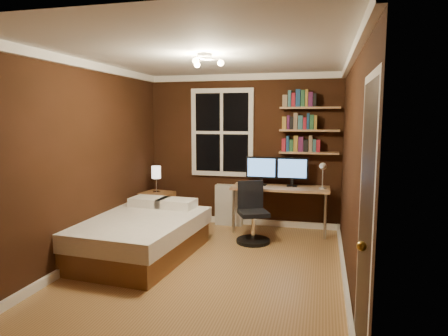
% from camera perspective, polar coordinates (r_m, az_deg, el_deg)
% --- Properties ---
extents(floor, '(4.20, 4.20, 0.00)m').
position_cam_1_polar(floor, '(4.94, -2.27, -14.16)').
color(floor, brown).
rests_on(floor, ground).
extents(wall_back, '(3.20, 0.04, 2.50)m').
position_cam_1_polar(wall_back, '(6.67, 2.72, 2.49)').
color(wall_back, black).
rests_on(wall_back, ground).
extents(wall_left, '(0.04, 4.20, 2.50)m').
position_cam_1_polar(wall_left, '(5.31, -19.17, 0.86)').
color(wall_left, black).
rests_on(wall_left, ground).
extents(wall_right, '(0.04, 4.20, 2.50)m').
position_cam_1_polar(wall_right, '(4.46, 17.78, -0.24)').
color(wall_right, black).
rests_on(wall_right, ground).
extents(ceiling, '(3.20, 4.20, 0.02)m').
position_cam_1_polar(ceiling, '(4.65, -2.44, 15.84)').
color(ceiling, white).
rests_on(ceiling, wall_back).
extents(window, '(1.06, 0.06, 1.46)m').
position_cam_1_polar(window, '(6.69, -0.27, 5.09)').
color(window, white).
rests_on(window, wall_back).
extents(door, '(0.03, 0.82, 2.05)m').
position_cam_1_polar(door, '(2.99, 19.35, -8.33)').
color(door, black).
rests_on(door, ground).
extents(door_knob, '(0.06, 0.06, 0.06)m').
position_cam_1_polar(door_knob, '(2.70, 19.06, -10.52)').
color(door_knob, gold).
rests_on(door_knob, door).
extents(ceiling_fixture, '(0.44, 0.44, 0.18)m').
position_cam_1_polar(ceiling_fixture, '(4.54, -2.80, 14.77)').
color(ceiling_fixture, beige).
rests_on(ceiling_fixture, ceiling).
extents(bookshelf_lower, '(0.92, 0.22, 0.03)m').
position_cam_1_polar(bookshelf_lower, '(6.42, 12.01, 2.15)').
color(bookshelf_lower, '#AD7C54').
rests_on(bookshelf_lower, wall_back).
extents(books_row_lower, '(0.54, 0.16, 0.23)m').
position_cam_1_polar(books_row_lower, '(6.41, 12.04, 3.31)').
color(books_row_lower, maroon).
rests_on(books_row_lower, bookshelf_lower).
extents(bookshelf_middle, '(0.92, 0.22, 0.03)m').
position_cam_1_polar(bookshelf_middle, '(6.40, 12.09, 5.27)').
color(bookshelf_middle, '#AD7C54').
rests_on(bookshelf_middle, wall_back).
extents(books_row_middle, '(0.54, 0.16, 0.23)m').
position_cam_1_polar(books_row_middle, '(6.40, 12.13, 6.44)').
color(books_row_middle, navy).
rests_on(books_row_middle, bookshelf_middle).
extents(bookshelf_upper, '(0.92, 0.22, 0.03)m').
position_cam_1_polar(bookshelf_upper, '(6.40, 12.18, 8.41)').
color(bookshelf_upper, '#AD7C54').
rests_on(bookshelf_upper, wall_back).
extents(books_row_upper, '(0.48, 0.16, 0.23)m').
position_cam_1_polar(books_row_upper, '(6.40, 12.21, 9.57)').
color(books_row_upper, '#255737').
rests_on(books_row_upper, bookshelf_upper).
extents(bed, '(1.49, 1.97, 0.64)m').
position_cam_1_polar(bed, '(5.39, -12.00, -9.42)').
color(bed, brown).
rests_on(bed, ground).
extents(nightstand, '(0.55, 0.55, 0.58)m').
position_cam_1_polar(nightstand, '(6.72, -9.55, -5.88)').
color(nightstand, brown).
rests_on(nightstand, ground).
extents(bedside_lamp, '(0.15, 0.15, 0.44)m').
position_cam_1_polar(bedside_lamp, '(6.62, -9.65, -1.60)').
color(bedside_lamp, beige).
rests_on(bedside_lamp, nightstand).
extents(radiator, '(0.46, 0.16, 0.68)m').
position_cam_1_polar(radiator, '(6.73, 0.74, -5.29)').
color(radiator, silver).
rests_on(radiator, ground).
extents(desk, '(1.51, 0.57, 0.72)m').
position_cam_1_polar(desk, '(6.35, 8.04, -3.21)').
color(desk, '#AD7C54').
rests_on(desk, ground).
extents(monitor_left, '(0.49, 0.12, 0.46)m').
position_cam_1_polar(monitor_left, '(6.42, 5.36, -0.43)').
color(monitor_left, black).
rests_on(monitor_left, desk).
extents(monitor_right, '(0.49, 0.12, 0.46)m').
position_cam_1_polar(monitor_right, '(6.36, 9.73, -0.57)').
color(monitor_right, black).
rests_on(monitor_right, desk).
extents(desk_lamp, '(0.14, 0.32, 0.44)m').
position_cam_1_polar(desk_lamp, '(6.15, 13.91, -1.04)').
color(desk_lamp, silver).
rests_on(desk_lamp, desk).
extents(office_chair, '(0.52, 0.52, 0.88)m').
position_cam_1_polar(office_chair, '(5.85, 4.10, -7.44)').
color(office_chair, black).
rests_on(office_chair, ground).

